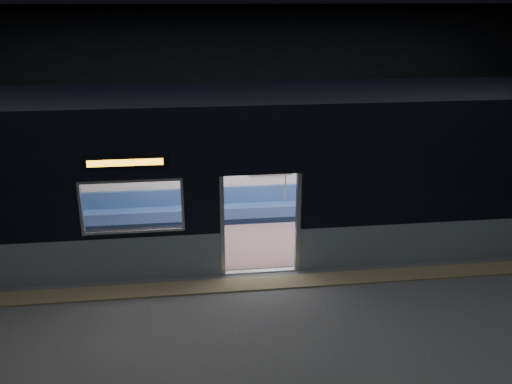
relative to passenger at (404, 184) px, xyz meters
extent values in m
cube|color=#47494C|center=(-3.91, -3.55, -0.83)|extent=(24.00, 14.00, 0.01)
cube|color=black|center=(-3.91, -3.55, 4.15)|extent=(24.00, 14.00, 0.04)
cube|color=black|center=(-3.91, 3.43, 1.67)|extent=(24.00, 0.04, 5.00)
cube|color=#8C7F59|center=(-3.91, -3.00, -0.81)|extent=(22.80, 0.50, 0.03)
cube|color=gray|center=(-8.76, -2.49, -0.38)|extent=(8.30, 0.12, 0.90)
cube|color=gray|center=(0.94, -2.49, -0.38)|extent=(8.30, 0.12, 0.90)
cube|color=black|center=(0.94, -2.49, 1.22)|extent=(8.30, 0.12, 2.30)
cube|color=black|center=(-3.91, -2.49, 1.80)|extent=(1.40, 0.12, 1.15)
cube|color=#B7BABC|center=(-4.65, -2.49, 0.20)|extent=(0.08, 0.14, 2.05)
cube|color=#B7BABC|center=(-3.17, -2.49, 0.20)|extent=(0.08, 0.14, 2.05)
cube|color=black|center=(-6.36, -2.57, 1.56)|extent=(1.50, 0.04, 0.18)
cube|color=orange|center=(-6.36, -2.57, 1.56)|extent=(1.34, 0.03, 0.12)
cube|color=silver|center=(-3.91, 0.39, 0.77)|extent=(18.00, 0.12, 3.20)
cube|color=black|center=(-3.91, -1.05, 2.45)|extent=(18.00, 3.00, 0.15)
cube|color=gray|center=(-3.91, -1.05, -0.81)|extent=(17.76, 2.76, 0.04)
cube|color=silver|center=(-3.91, -1.05, 1.52)|extent=(17.76, 2.76, 0.10)
cube|color=#31568D|center=(-3.91, 0.07, -0.58)|extent=(11.00, 0.48, 0.41)
cube|color=#31568D|center=(-3.91, 0.26, -0.18)|extent=(11.00, 0.10, 0.40)
cube|color=#705158|center=(-7.21, -2.14, -0.58)|extent=(4.40, 0.48, 0.41)
cube|color=#705158|center=(-0.61, -2.14, -0.58)|extent=(4.40, 0.48, 0.41)
cylinder|color=silver|center=(-4.86, -2.18, 0.34)|extent=(0.04, 0.04, 2.26)
cylinder|color=silver|center=(-4.86, 0.08, 0.34)|extent=(0.04, 0.04, 2.26)
cylinder|color=silver|center=(-2.96, -2.18, 0.34)|extent=(0.04, 0.04, 2.26)
cylinder|color=silver|center=(-2.96, 0.08, 0.34)|extent=(0.04, 0.04, 2.26)
cylinder|color=silver|center=(-3.91, 0.03, 1.12)|extent=(11.00, 0.03, 0.03)
cube|color=black|center=(-0.11, -0.16, -0.29)|extent=(0.18, 0.50, 0.17)
cube|color=black|center=(0.11, -0.16, -0.29)|extent=(0.18, 0.50, 0.17)
cylinder|color=black|center=(-0.11, -0.39, -0.57)|extent=(0.12, 0.12, 0.43)
cylinder|color=black|center=(0.11, -0.39, -0.57)|extent=(0.12, 0.12, 0.43)
cube|color=#C86776|center=(0.00, 0.04, -0.27)|extent=(0.42, 0.23, 0.21)
cylinder|color=#C86776|center=(0.00, 0.08, 0.10)|extent=(0.45, 0.45, 0.55)
sphere|color=tan|center=(0.00, 0.05, 0.49)|extent=(0.22, 0.22, 0.22)
sphere|color=black|center=(0.00, 0.10, 0.54)|extent=(0.23, 0.23, 0.23)
cube|color=black|center=(0.04, -0.24, -0.13)|extent=(0.37, 0.33, 0.16)
cube|color=white|center=(-3.29, 0.31, 0.63)|extent=(0.96, 0.03, 0.62)
camera|label=1|loc=(-5.20, -12.05, 4.33)|focal=38.00mm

